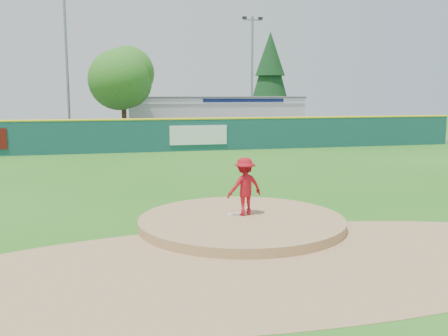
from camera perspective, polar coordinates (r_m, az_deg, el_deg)
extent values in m
plane|color=#286B19|center=(13.48, 2.01, -6.69)|extent=(120.00, 120.00, 0.00)
cylinder|color=#9E774C|center=(13.48, 2.01, -6.69)|extent=(5.50, 5.50, 0.50)
cube|color=white|center=(13.70, 1.68, -5.29)|extent=(0.60, 0.15, 0.04)
cylinder|color=#9E774C|center=(10.75, 6.39, -10.69)|extent=(15.40, 15.40, 0.01)
cube|color=#38383A|center=(39.84, -8.50, 3.30)|extent=(44.00, 16.00, 0.02)
imported|color=#A30D1A|center=(13.54, 2.38, -2.12)|extent=(1.13, 0.82, 1.58)
imported|color=white|center=(35.91, 2.49, 3.98)|extent=(5.30, 2.89, 1.41)
cube|color=silver|center=(45.58, -1.55, 6.03)|extent=(15.00, 8.00, 3.20)
cube|color=white|center=(41.62, -0.39, 7.73)|extent=(15.00, 0.06, 0.55)
cube|color=#0F194C|center=(42.08, 2.30, 7.73)|extent=(7.00, 0.03, 0.28)
cube|color=#59595B|center=(45.54, -1.56, 8.11)|extent=(15.20, 8.20, 0.12)
cube|color=white|center=(31.09, -2.93, 3.79)|extent=(3.60, 0.04, 1.20)
cube|color=#154646|center=(30.84, -7.02, 3.70)|extent=(40.00, 0.10, 2.00)
cylinder|color=yellow|center=(30.77, -7.06, 5.55)|extent=(40.00, 0.14, 0.14)
cylinder|color=#382314|center=(37.63, -11.31, 4.90)|extent=(0.36, 0.36, 2.60)
sphere|color=#387F23|center=(37.58, -11.46, 9.87)|extent=(5.60, 5.60, 5.60)
cylinder|color=#382314|center=(51.34, 5.21, 5.38)|extent=(0.40, 0.40, 1.60)
cone|color=#113A16|center=(51.31, 5.28, 10.68)|extent=(4.40, 4.40, 7.90)
cylinder|color=gray|center=(39.66, -17.50, 10.93)|extent=(0.20, 0.20, 11.00)
cylinder|color=gray|center=(43.40, 3.22, 10.39)|extent=(0.20, 0.20, 10.00)
cube|color=gray|center=(43.81, 3.27, 16.54)|extent=(1.60, 0.10, 0.10)
cube|color=black|center=(43.64, 2.36, 16.78)|extent=(0.35, 0.25, 0.20)
cube|color=black|center=(44.04, 4.18, 16.69)|extent=(0.35, 0.25, 0.20)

